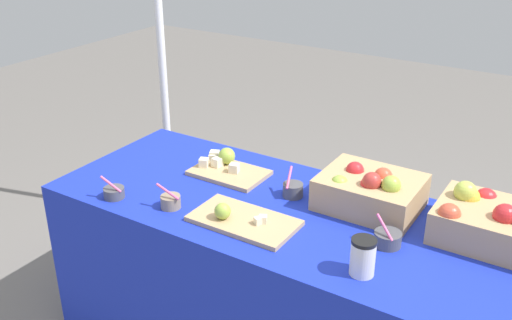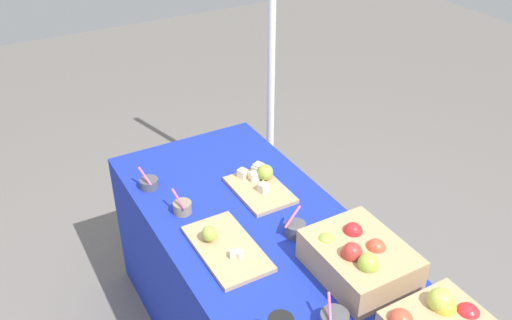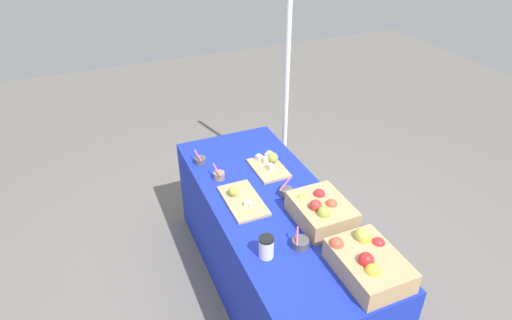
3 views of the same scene
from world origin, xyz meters
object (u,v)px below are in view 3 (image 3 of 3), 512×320
Objects in this scene: apple_crate_left at (368,262)px; cutting_board_back at (269,165)px; sample_bowl_extra at (300,243)px; cutting_board_front at (242,199)px; tent_pole at (287,86)px; sample_bowl_near at (219,175)px; coffee_cup at (266,247)px; sample_bowl_mid at (286,192)px; sample_bowl_far at (200,160)px; apple_crate_middle at (321,210)px.

apple_crate_left reaches higher than cutting_board_back.
apple_crate_left is at bearing 36.74° from sample_bowl_extra.
tent_pole reaches higher than cutting_board_front.
cutting_board_back is 0.37m from sample_bowl_near.
sample_bowl_extra is at bearing 15.80° from cutting_board_front.
apple_crate_left is 3.24× the size of coffee_cup.
coffee_cup is (-0.31, -0.42, -0.01)m from apple_crate_left.
sample_bowl_mid is at bearing -6.41° from cutting_board_back.
cutting_board_front is 3.08× the size of coffee_cup.
sample_bowl_extra is (0.51, 0.14, 0.01)m from cutting_board_front.
sample_bowl_mid is 0.71m from sample_bowl_far.
cutting_board_front is 0.55m from sample_bowl_far.
cutting_board_front is at bearing 9.44° from sample_bowl_near.
cutting_board_front is 3.95× the size of sample_bowl_far.
sample_bowl_far is at bearing -120.10° from cutting_board_back.
tent_pole is at bearing 161.22° from apple_crate_middle.
cutting_board_front is 0.53m from sample_bowl_extra.
tent_pole is (-1.58, 0.91, 0.16)m from coffee_cup.
sample_bowl_mid is (0.35, 0.33, 0.00)m from sample_bowl_near.
tent_pole is (-0.79, 0.90, 0.19)m from sample_bowl_near.
cutting_board_front is at bearing 173.41° from coffee_cup.
apple_crate_left is 3.70× the size of sample_bowl_extra.
cutting_board_front is 0.50m from coffee_cup.
sample_bowl_extra is at bearing 13.50° from sample_bowl_near.
tent_pole reaches higher than sample_bowl_mid.
sample_bowl_mid is at bearing 142.26° from coffee_cup.
cutting_board_back is 0.17× the size of tent_pole.
cutting_board_front is at bearing -101.59° from sample_bowl_mid.
sample_bowl_near is 0.25m from sample_bowl_far.
apple_crate_left reaches higher than cutting_board_front.
cutting_board_front is 1.39m from tent_pole.
tent_pole is (-0.79, 0.53, 0.20)m from cutting_board_back.
apple_crate_middle reaches higher than cutting_board_back.
cutting_board_front is at bearing 11.21° from sample_bowl_far.
coffee_cup is 0.07× the size of tent_pole.
apple_crate_left is at bearing 24.48° from cutting_board_front.
tent_pole is (-1.89, 0.48, 0.15)m from apple_crate_left.
cutting_board_front is at bearing -134.02° from apple_crate_middle.
apple_crate_middle reaches higher than coffee_cup.
sample_bowl_mid reaches higher than cutting_board_back.
sample_bowl_far is at bearing -60.26° from tent_pole.
apple_crate_left is at bearing 19.41° from sample_bowl_far.
sample_bowl_far is 0.05× the size of tent_pole.
cutting_board_back reaches higher than cutting_board_front.
sample_bowl_mid is at bearing 43.19° from sample_bowl_near.
apple_crate_left is 0.21× the size of tent_pole.
sample_bowl_near is at bearing -90.90° from cutting_board_back.
cutting_board_back is at bearing 59.90° from sample_bowl_far.
tent_pole reaches higher than sample_bowl_far.
sample_bowl_extra is at bearing -17.22° from sample_bowl_mid.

